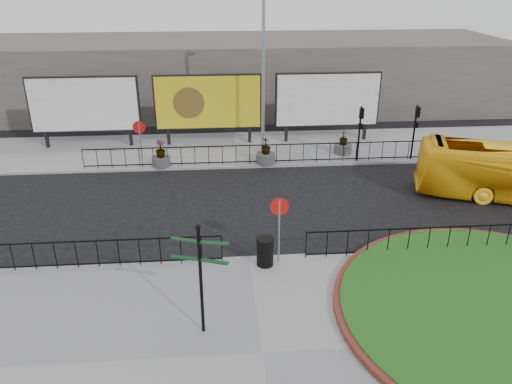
{
  "coord_description": "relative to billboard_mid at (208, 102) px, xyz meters",
  "views": [
    {
      "loc": [
        -1.02,
        -15.52,
        9.66
      ],
      "look_at": [
        0.37,
        1.69,
        1.9
      ],
      "focal_mm": 35.0,
      "sensor_mm": 36.0,
      "label": 1
    }
  ],
  "objects": [
    {
      "name": "fingerpost_sign",
      "position": [
        -0.11,
        -16.93,
        -0.39
      ],
      "size": [
        1.6,
        0.7,
        3.46
      ],
      "rotation": [
        0.0,
        0.0,
        -0.36
      ],
      "color": "black",
      "rests_on": "pavement_near"
    },
    {
      "name": "signal_pole_b",
      "position": [
        11.0,
        -3.63,
        -0.5
      ],
      "size": [
        0.22,
        0.26,
        3.0
      ],
      "color": "black",
      "rests_on": "pavement_far"
    },
    {
      "name": "litter_bin",
      "position": [
        2.0,
        -13.57,
        -1.95
      ],
      "size": [
        0.63,
        0.63,
        1.05
      ],
      "color": "black",
      "rests_on": "pavement_near"
    },
    {
      "name": "planter_b",
      "position": [
        3.01,
        -3.57,
        -2.01
      ],
      "size": [
        1.03,
        1.03,
        1.43
      ],
      "color": "#4C4C4F",
      "rests_on": "pavement_far"
    },
    {
      "name": "speed_sign_far",
      "position": [
        -3.5,
        -3.57,
        -0.68
      ],
      "size": [
        0.64,
        0.07,
        2.47
      ],
      "color": "gray",
      "rests_on": "pavement_far"
    },
    {
      "name": "planter_a",
      "position": [
        -2.52,
        -3.57,
        -1.99
      ],
      "size": [
        0.97,
        0.97,
        1.41
      ],
      "color": "#4C4C4F",
      "rests_on": "pavement_far"
    },
    {
      "name": "pavement_far",
      "position": [
        1.5,
        -0.97,
        -2.54
      ],
      "size": [
        44.0,
        6.0,
        0.12
      ],
      "primitive_type": "cube",
      "color": "gray",
      "rests_on": "ground"
    },
    {
      "name": "ground",
      "position": [
        1.5,
        -12.97,
        -2.6
      ],
      "size": [
        90.0,
        90.0,
        0.0
      ],
      "primitive_type": "plane",
      "color": "black",
      "rests_on": "ground"
    },
    {
      "name": "railing_near_right",
      "position": [
        8.0,
        -13.27,
        -1.93
      ],
      "size": [
        9.0,
        0.1,
        1.1
      ],
      "primitive_type": null,
      "color": "black",
      "rests_on": "pavement_near"
    },
    {
      "name": "planter_c",
      "position": [
        7.5,
        -2.37,
        -2.03
      ],
      "size": [
        0.97,
        0.97,
        1.35
      ],
      "color": "#4C4C4F",
      "rests_on": "pavement_far"
    },
    {
      "name": "grass_lawn",
      "position": [
        9.0,
        -16.97,
        -2.37
      ],
      "size": [
        10.0,
        10.0,
        0.22
      ],
      "primitive_type": "cylinder",
      "color": "#1D4E14",
      "rests_on": "pavement_near"
    },
    {
      "name": "railing_near_left",
      "position": [
        -4.5,
        -13.27,
        -1.93
      ],
      "size": [
        10.0,
        0.1,
        1.1
      ],
      "primitive_type": null,
      "color": "black",
      "rests_on": "pavement_near"
    },
    {
      "name": "billboard_left",
      "position": [
        -7.0,
        0.0,
        0.0
      ],
      "size": [
        6.2,
        0.31,
        4.1
      ],
      "color": "black",
      "rests_on": "pavement_far"
    },
    {
      "name": "lamp_post",
      "position": [
        3.01,
        -1.97,
        2.23
      ],
      "size": [
        0.74,
        0.18,
        9.23
      ],
      "color": "gray",
      "rests_on": "pavement_far"
    },
    {
      "name": "pavement_near",
      "position": [
        1.5,
        -17.97,
        -2.54
      ],
      "size": [
        30.0,
        10.0,
        0.12
      ],
      "primitive_type": "cube",
      "color": "gray",
      "rests_on": "ground"
    },
    {
      "name": "railing_far",
      "position": [
        2.5,
        -3.67,
        -1.93
      ],
      "size": [
        18.0,
        0.1,
        1.1
      ],
      "primitive_type": null,
      "color": "black",
      "rests_on": "pavement_far"
    },
    {
      "name": "building_backdrop",
      "position": [
        1.5,
        9.03,
        -0.1
      ],
      "size": [
        40.0,
        10.0,
        5.0
      ],
      "primitive_type": "cube",
      "color": "#5F5853",
      "rests_on": "ground"
    },
    {
      "name": "brick_edge",
      "position": [
        9.0,
        -16.97,
        -2.39
      ],
      "size": [
        10.4,
        10.4,
        0.18
      ],
      "primitive_type": "cylinder",
      "color": "maroon",
      "rests_on": "pavement_near"
    },
    {
      "name": "billboard_right",
      "position": [
        7.0,
        0.0,
        0.0
      ],
      "size": [
        6.2,
        0.31,
        4.1
      ],
      "color": "black",
      "rests_on": "pavement_far"
    },
    {
      "name": "billboard_mid",
      "position": [
        0.0,
        0.0,
        0.0
      ],
      "size": [
        6.2,
        0.31,
        4.1
      ],
      "color": "black",
      "rests_on": "pavement_far"
    },
    {
      "name": "signal_pole_a",
      "position": [
        8.0,
        -3.63,
        -0.5
      ],
      "size": [
        0.22,
        0.26,
        3.0
      ],
      "color": "black",
      "rests_on": "pavement_far"
    },
    {
      "name": "speed_sign_near",
      "position": [
        2.5,
        -13.37,
        -0.68
      ],
      "size": [
        0.64,
        0.07,
        2.47
      ],
      "color": "gray",
      "rests_on": "pavement_near"
    }
  ]
}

